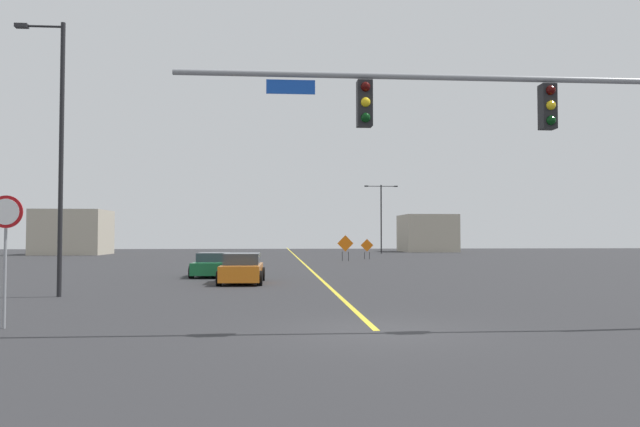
{
  "coord_description": "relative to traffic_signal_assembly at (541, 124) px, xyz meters",
  "views": [
    {
      "loc": [
        -2.32,
        -13.51,
        2.14
      ],
      "look_at": [
        1.19,
        32.2,
        3.82
      ],
      "focal_mm": 33.93,
      "sensor_mm": 36.0,
      "label": 1
    }
  ],
  "objects": [
    {
      "name": "ground",
      "position": [
        -3.86,
        0.01,
        -4.73
      ],
      "size": [
        170.62,
        170.62,
        0.0
      ],
      "primitive_type": "plane",
      "color": "#2D2D30"
    },
    {
      "name": "road_centre_stripe",
      "position": [
        -3.86,
        47.41,
        -4.72
      ],
      "size": [
        0.16,
        94.79,
        0.01
      ],
      "color": "yellow",
      "rests_on": "ground"
    },
    {
      "name": "traffic_signal_assembly",
      "position": [
        0.0,
        0.0,
        0.0
      ],
      "size": [
        13.0,
        0.44,
        6.34
      ],
      "color": "gray",
      "rests_on": "ground"
    },
    {
      "name": "stop_sign",
      "position": [
        -12.37,
        1.01,
        -2.57
      ],
      "size": [
        0.76,
        0.07,
        3.07
      ],
      "color": "gray",
      "rests_on": "ground"
    },
    {
      "name": "street_lamp_mid_left",
      "position": [
        6.67,
        57.99,
        0.17
      ],
      "size": [
        4.03,
        0.24,
        8.22
      ],
      "color": "black",
      "rests_on": "ground"
    },
    {
      "name": "street_lamp_near_left",
      "position": [
        -13.76,
        8.35,
        0.54
      ],
      "size": [
        1.73,
        0.24,
        9.71
      ],
      "color": "black",
      "rests_on": "ground"
    },
    {
      "name": "construction_sign_right_lane",
      "position": [
        2.37,
        41.42,
        -3.57
      ],
      "size": [
        1.16,
        0.17,
        1.84
      ],
      "color": "orange",
      "rests_on": "ground"
    },
    {
      "name": "construction_sign_left_lane",
      "position": [
        -0.11,
        37.36,
        -3.34
      ],
      "size": [
        1.39,
        0.18,
        2.18
      ],
      "color": "orange",
      "rests_on": "ground"
    },
    {
      "name": "car_orange_far",
      "position": [
        -7.59,
        14.05,
        -4.08
      ],
      "size": [
        2.02,
        4.18,
        1.34
      ],
      "color": "orange",
      "rests_on": "ground"
    },
    {
      "name": "car_green_mid",
      "position": [
        -9.32,
        18.68,
        -4.14
      ],
      "size": [
        2.14,
        4.25,
        1.24
      ],
      "color": "#196B38",
      "rests_on": "ground"
    },
    {
      "name": "roadside_building_west",
      "position": [
        -28.94,
        57.02,
        -2.2
      ],
      "size": [
        7.53,
        6.9,
        5.05
      ],
      "color": "#B2A893",
      "rests_on": "ground"
    },
    {
      "name": "roadside_building_east",
      "position": [
        14.35,
        66.12,
        -2.27
      ],
      "size": [
        6.78,
        7.43,
        4.92
      ],
      "color": "#B2A893",
      "rests_on": "ground"
    }
  ]
}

